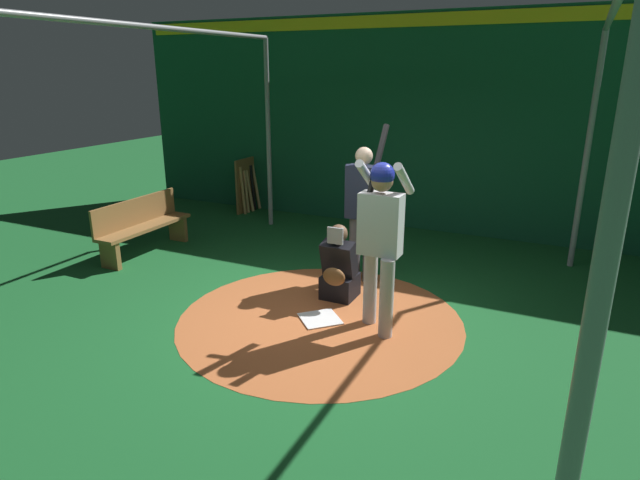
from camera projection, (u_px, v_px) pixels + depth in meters
ground_plane at (320, 320)px, 6.06m from camera, size 27.42×27.42×0.00m
dirt_circle at (320, 319)px, 6.06m from camera, size 3.21×3.21×0.01m
home_plate at (320, 319)px, 6.05m from camera, size 0.59×0.59×0.01m
batter at (380, 230)px, 5.51m from camera, size 0.68×0.49×2.16m
catcher at (339, 270)px, 6.51m from camera, size 0.58×0.40×0.95m
umpire at (363, 207)px, 6.90m from camera, size 0.22×0.49×1.78m
back_wall at (425, 124)px, 9.05m from camera, size 0.22×11.42×3.61m
cage_frame at (320, 113)px, 5.36m from camera, size 6.35×5.09×3.24m
bat_rack at (251, 185)px, 10.64m from camera, size 0.94×0.20×1.05m
bench at (142, 225)px, 8.12m from camera, size 1.69×0.36×0.85m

